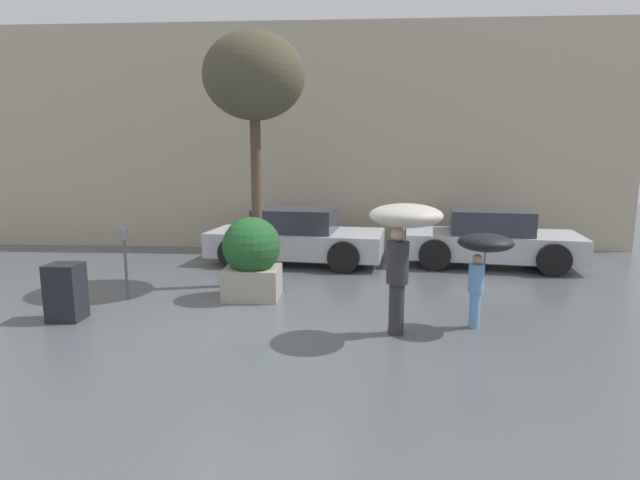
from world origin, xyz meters
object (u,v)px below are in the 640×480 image
object	(u,v)px
parked_car_near	(297,237)
newspaper_box	(66,292)
person_adult	(404,231)
person_child	(484,252)
planter_box	(252,257)
parking_meter	(125,249)
street_tree	(254,79)
parked_car_far	(489,239)

from	to	relation	value
parked_car_near	newspaper_box	world-z (taller)	parked_car_near
person_adult	person_child	bearing A→B (deg)	71.93
person_adult	parked_car_near	bearing A→B (deg)	166.10
planter_box	parking_meter	distance (m)	2.25
person_adult	street_tree	xyz separation A→B (m)	(-2.56, 2.69, 2.43)
person_adult	parked_car_near	xyz separation A→B (m)	(-2.02, 4.88, -0.92)
planter_box	parked_car_far	size ratio (longest dim) A/B	0.35
parked_car_far	newspaper_box	distance (m)	8.91
newspaper_box	parking_meter	bearing A→B (deg)	68.57
planter_box	newspaper_box	size ratio (longest dim) A/B	1.64
parked_car_far	parked_car_near	bearing A→B (deg)	99.30
planter_box	parked_car_near	bearing A→B (deg)	81.14
parked_car_near	parked_car_far	bearing A→B (deg)	-82.61
planter_box	newspaper_box	world-z (taller)	planter_box
planter_box	parking_meter	world-z (taller)	planter_box
parking_meter	parked_car_far	bearing A→B (deg)	24.57
parked_car_far	street_tree	distance (m)	6.47
street_tree	person_adult	bearing A→B (deg)	-46.45
person_child	newspaper_box	world-z (taller)	person_child
street_tree	parking_meter	bearing A→B (deg)	-152.45
person_adult	newspaper_box	bearing A→B (deg)	-130.97
person_child	parked_car_far	world-z (taller)	person_child
parked_car_near	parking_meter	world-z (taller)	parked_car_near
parked_car_far	parking_meter	bearing A→B (deg)	123.85
person_adult	parking_meter	size ratio (longest dim) A/B	1.48
person_child	street_tree	size ratio (longest dim) A/B	0.30
planter_box	person_adult	world-z (taller)	person_adult
person_adult	parked_car_far	bearing A→B (deg)	116.20
planter_box	newspaper_box	bearing A→B (deg)	-152.48
parking_meter	newspaper_box	xyz separation A→B (m)	(-0.45, -1.15, -0.48)
street_tree	parking_meter	world-z (taller)	street_tree
parking_meter	newspaper_box	world-z (taller)	parking_meter
person_adult	street_tree	distance (m)	4.44
person_child	parked_car_far	distance (m)	4.70
parking_meter	newspaper_box	size ratio (longest dim) A/B	1.44
parked_car_near	person_adult	bearing A→B (deg)	-150.10
person_child	street_tree	bearing A→B (deg)	167.38
parking_meter	newspaper_box	distance (m)	1.33
person_child	newspaper_box	size ratio (longest dim) A/B	1.60
person_child	parked_car_near	world-z (taller)	person_child
parking_meter	planter_box	bearing A→B (deg)	6.26
person_adult	street_tree	bearing A→B (deg)	-172.89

